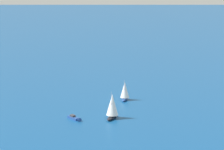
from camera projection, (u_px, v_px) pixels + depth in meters
name	position (u px, v px, depth m)	size (l,w,h in m)	color
motorboat_ahead	(75.00, 118.00, 195.78)	(7.86, 2.69, 2.24)	#23478C
sailboat_mid_cluster	(125.00, 91.00, 225.96)	(7.03, 7.42, 10.32)	#23478C
sailboat_outer_ring_d	(112.00, 106.00, 196.36)	(7.55, 9.31, 12.15)	black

